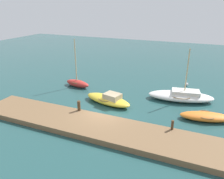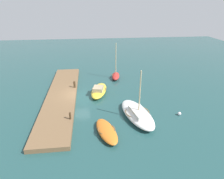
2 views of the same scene
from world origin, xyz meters
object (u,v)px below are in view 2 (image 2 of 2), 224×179
object	(u,v)px
rowboat_red	(116,76)
mooring_post_west	(75,84)
motorboat_yellow	(99,90)
rowboat_orange	(107,131)
mooring_post_mid_west	(70,116)
marker_buoy	(179,114)
sailboat_white	(137,113)

from	to	relation	value
rowboat_red	mooring_post_west	bearing A→B (deg)	-46.70
rowboat_red	mooring_post_west	world-z (taller)	rowboat_red
motorboat_yellow	mooring_post_west	bearing A→B (deg)	-99.66
motorboat_yellow	rowboat_orange	size ratio (longest dim) A/B	1.19
mooring_post_mid_west	marker_buoy	distance (m)	11.22
marker_buoy	sailboat_white	bearing A→B (deg)	-91.07
mooring_post_west	sailboat_white	bearing A→B (deg)	41.52
mooring_post_mid_west	motorboat_yellow	bearing A→B (deg)	154.07
motorboat_yellow	mooring_post_mid_west	bearing A→B (deg)	-12.74
rowboat_orange	sailboat_white	distance (m)	4.14
rowboat_orange	mooring_post_west	bearing A→B (deg)	-174.82
rowboat_orange	mooring_post_west	size ratio (longest dim) A/B	4.94
sailboat_white	motorboat_yellow	bearing A→B (deg)	-161.24
rowboat_red	sailboat_white	size ratio (longest dim) A/B	0.82
rowboat_red	sailboat_white	xyz separation A→B (m)	(11.44, 0.69, 0.03)
rowboat_red	marker_buoy	bearing A→B (deg)	34.90
mooring_post_west	mooring_post_mid_west	xyz separation A→B (m)	(7.79, 0.00, -0.08)
mooring_post_west	marker_buoy	distance (m)	13.59
marker_buoy	mooring_post_west	bearing A→B (deg)	-124.37
rowboat_red	rowboat_orange	bearing A→B (deg)	-0.32
motorboat_yellow	rowboat_orange	xyz separation A→B (m)	(8.66, 0.19, -0.11)
sailboat_white	marker_buoy	size ratio (longest dim) A/B	17.83
motorboat_yellow	mooring_post_west	world-z (taller)	mooring_post_west
rowboat_red	motorboat_yellow	xyz separation A→B (m)	(5.18, -2.87, -0.01)
motorboat_yellow	mooring_post_mid_west	size ratio (longest dim) A/B	7.12
rowboat_red	marker_buoy	size ratio (longest dim) A/B	14.68
sailboat_white	mooring_post_mid_west	size ratio (longest dim) A/B	9.09
sailboat_white	mooring_post_mid_west	distance (m)	6.72
mooring_post_west	marker_buoy	size ratio (longest dim) A/B	2.38
mooring_post_west	rowboat_red	bearing A→B (deg)	122.66
rowboat_red	rowboat_orange	world-z (taller)	rowboat_red
rowboat_orange	mooring_post_mid_west	bearing A→B (deg)	-136.61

